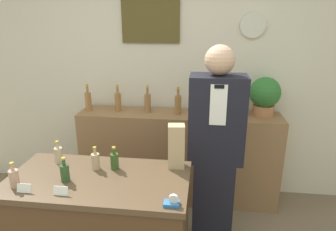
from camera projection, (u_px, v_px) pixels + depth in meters
The scene contains 19 objects.
back_wall at pixel (168, 73), 3.22m from camera, with size 5.20×0.09×2.70m.
back_shelf at pixel (179, 157), 3.23m from camera, with size 2.09×0.40×0.98m.
shopkeeper at pixel (215, 153), 2.46m from camera, with size 0.44×0.28×1.74m.
potted_plant at pixel (265, 95), 2.95m from camera, with size 0.30×0.30×0.39m.
paper_bag at pixel (176, 146), 2.09m from camera, with size 0.12×0.11×0.32m.
tape_dispenser at pixel (172, 202), 1.69m from camera, with size 0.09×0.06×0.07m.
price_card_left at pixel (24, 188), 1.82m from camera, with size 0.09×0.02×0.06m.
price_card_right at pixel (61, 191), 1.79m from camera, with size 0.09×0.02×0.06m.
counter_bottle_0 at pixel (14, 178), 1.87m from camera, with size 0.06×0.06×0.17m.
counter_bottle_1 at pixel (59, 154), 2.18m from camera, with size 0.06×0.06×0.17m.
counter_bottle_2 at pixel (65, 172), 1.93m from camera, with size 0.06×0.06×0.17m.
counter_bottle_3 at pixel (96, 161), 2.09m from camera, with size 0.06×0.06×0.17m.
counter_bottle_4 at pixel (115, 161), 2.09m from camera, with size 0.06×0.06×0.17m.
shelf_bottle_0 at pixel (88, 101), 3.15m from camera, with size 0.07×0.07×0.28m.
shelf_bottle_1 at pixel (118, 101), 3.14m from camera, with size 0.07×0.07×0.28m.
shelf_bottle_2 at pixel (148, 102), 3.09m from camera, with size 0.07×0.07×0.28m.
shelf_bottle_3 at pixel (178, 104), 3.04m from camera, with size 0.07×0.07×0.28m.
shelf_bottle_4 at pixel (209, 105), 3.00m from camera, with size 0.07×0.07×0.28m.
shelf_bottle_5 at pixel (242, 106), 2.96m from camera, with size 0.07×0.07×0.28m.
Camera 1 is at (0.40, -1.18, 1.93)m, focal length 32.00 mm.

